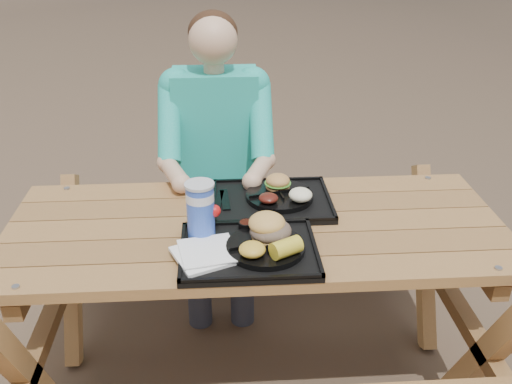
{
  "coord_description": "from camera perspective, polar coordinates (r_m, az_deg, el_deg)",
  "views": [
    {
      "loc": [
        -0.12,
        -1.79,
        1.78
      ],
      "look_at": [
        0.0,
        0.0,
        0.88
      ],
      "focal_mm": 40.0,
      "sensor_mm": 36.0,
      "label": 1
    }
  ],
  "objects": [
    {
      "name": "diner",
      "position": [
        2.72,
        -3.88,
        1.86
      ],
      "size": [
        0.48,
        0.84,
        1.28
      ],
      "primitive_type": null,
      "color": "teal",
      "rests_on": "ground"
    },
    {
      "name": "baked_beans",
      "position": [
        2.12,
        1.25,
        -0.62
      ],
      "size": [
        0.07,
        0.07,
        0.03
      ],
      "primitive_type": "ellipsoid",
      "color": "#4F160F",
      "rests_on": "plate_far"
    },
    {
      "name": "potato_salad",
      "position": [
        2.14,
        4.47,
        -0.28
      ],
      "size": [
        0.09,
        0.09,
        0.05
      ],
      "primitive_type": "ellipsoid",
      "color": "white",
      "rests_on": "plate_far"
    },
    {
      "name": "soda_cup",
      "position": [
        1.92,
        -5.56,
        -1.94
      ],
      "size": [
        0.09,
        0.09,
        0.19
      ],
      "primitive_type": "cylinder",
      "color": "blue",
      "rests_on": "tray_near"
    },
    {
      "name": "sandwich",
      "position": [
        1.87,
        1.48,
        -2.84
      ],
      "size": [
        0.13,
        0.13,
        0.13
      ],
      "primitive_type": null,
      "color": "gold",
      "rests_on": "plate_near"
    },
    {
      "name": "ground",
      "position": [
        2.53,
        0.0,
        -18.12
      ],
      "size": [
        60.0,
        60.0,
        0.0
      ],
      "primitive_type": "plane",
      "color": "#999999",
      "rests_on": "ground"
    },
    {
      "name": "mac_cheese",
      "position": [
        1.81,
        -0.38,
        -5.76
      ],
      "size": [
        0.09,
        0.09,
        0.04
      ],
      "primitive_type": "ellipsoid",
      "color": "gold",
      "rests_on": "plate_near"
    },
    {
      "name": "corn_cob",
      "position": [
        1.8,
        3.03,
        -5.58
      ],
      "size": [
        0.13,
        0.13,
        0.06
      ],
      "primitive_type": null,
      "rotation": [
        0.0,
        0.0,
        0.5
      ],
      "color": "yellow",
      "rests_on": "plate_near"
    },
    {
      "name": "burger",
      "position": [
        2.22,
        2.2,
        1.42
      ],
      "size": [
        0.1,
        0.1,
        0.09
      ],
      "primitive_type": null,
      "color": "#C38744",
      "rests_on": "plate_far"
    },
    {
      "name": "plate_near",
      "position": [
        1.88,
        0.95,
        -5.52
      ],
      "size": [
        0.26,
        0.26,
        0.02
      ],
      "primitive_type": "cylinder",
      "color": "black",
      "rests_on": "tray_near"
    },
    {
      "name": "plate_far",
      "position": [
        2.2,
        2.36,
        -0.39
      ],
      "size": [
        0.26,
        0.26,
        0.02
      ],
      "primitive_type": "cylinder",
      "color": "black",
      "rests_on": "tray_far"
    },
    {
      "name": "tray_near",
      "position": [
        1.89,
        -0.73,
        -6.01
      ],
      "size": [
        0.45,
        0.35,
        0.02
      ],
      "primitive_type": "cube",
      "color": "black",
      "rests_on": "picnic_table"
    },
    {
      "name": "picnic_table",
      "position": [
        2.28,
        0.0,
        -11.42
      ],
      "size": [
        1.8,
        1.49,
        0.75
      ],
      "primitive_type": null,
      "color": "#999999",
      "rests_on": "ground"
    },
    {
      "name": "tray_far",
      "position": [
        2.2,
        1.6,
        -1.0
      ],
      "size": [
        0.45,
        0.35,
        0.02
      ],
      "primitive_type": "cube",
      "color": "black",
      "rests_on": "picnic_table"
    },
    {
      "name": "napkin_stack",
      "position": [
        1.85,
        -5.17,
        -6.18
      ],
      "size": [
        0.24,
        0.24,
        0.02
      ],
      "primitive_type": "cube",
      "rotation": [
        0.0,
        0.0,
        0.41
      ],
      "color": "white",
      "rests_on": "tray_near"
    },
    {
      "name": "condiment_mustard",
      "position": [
        1.98,
        0.55,
        -3.46
      ],
      "size": [
        0.05,
        0.05,
        0.03
      ],
      "primitive_type": "cylinder",
      "color": "#FFF71C",
      "rests_on": "tray_near"
    },
    {
      "name": "condiment_bbq",
      "position": [
        1.98,
        -0.96,
        -3.42
      ],
      "size": [
        0.06,
        0.06,
        0.03
      ],
      "primitive_type": "cylinder",
      "color": "black",
      "rests_on": "tray_near"
    },
    {
      "name": "cutlery_far",
      "position": [
        2.19,
        -3.12,
        -0.75
      ],
      "size": [
        0.04,
        0.17,
        0.01
      ],
      "primitive_type": "cube",
      "rotation": [
        0.0,
        0.0,
        0.06
      ],
      "color": "black",
      "rests_on": "tray_far"
    }
  ]
}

